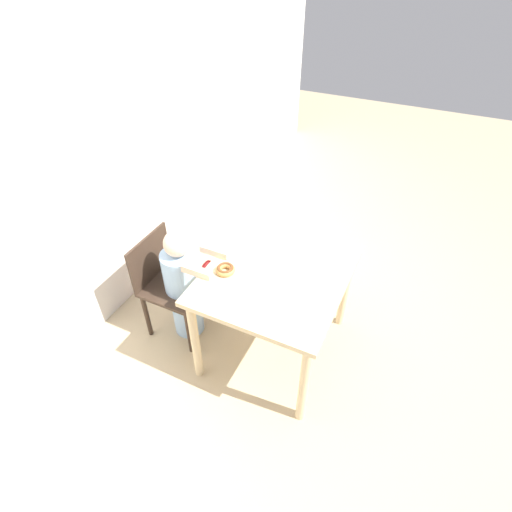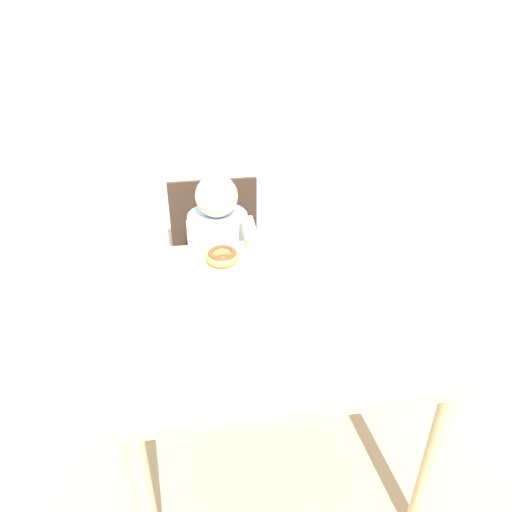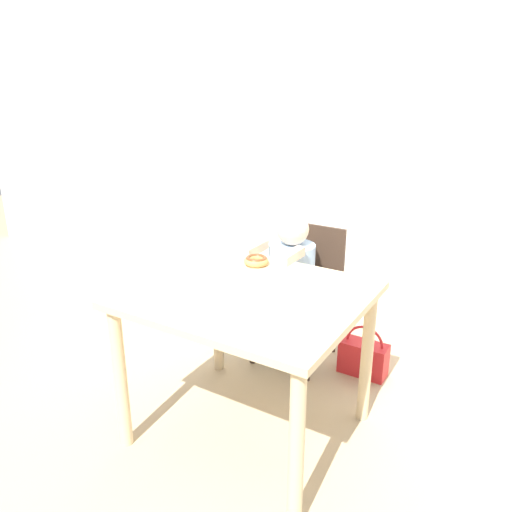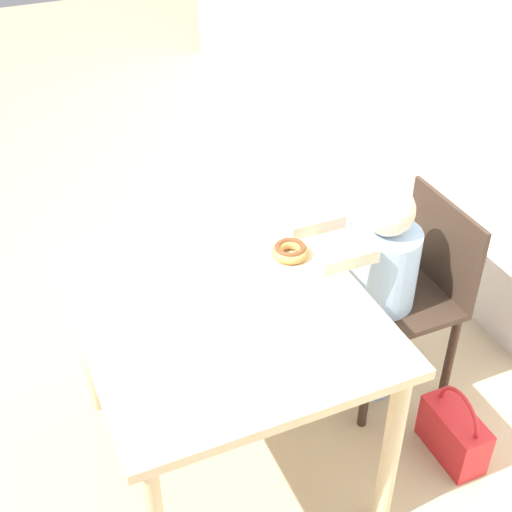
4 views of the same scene
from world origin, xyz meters
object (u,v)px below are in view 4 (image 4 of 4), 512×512
object	(u,v)px
child_figure	(377,295)
chair	(403,293)
donut	(290,250)
handbag	(454,433)

from	to	relation	value
child_figure	chair	bearing A→B (deg)	90.00
chair	donut	distance (m)	0.60
handbag	donut	bearing A→B (deg)	-133.54
child_figure	donut	distance (m)	0.49
chair	donut	size ratio (longest dim) A/B	6.42
chair	handbag	distance (m)	0.55
chair	child_figure	bearing A→B (deg)	-90.00
child_figure	handbag	size ratio (longest dim) A/B	3.02
donut	handbag	world-z (taller)	donut
donut	handbag	xyz separation A→B (m)	(0.45, 0.48, -0.68)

